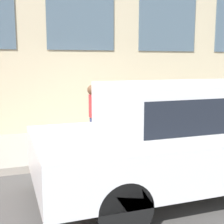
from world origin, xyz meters
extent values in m
plane|color=#514F4C|center=(0.00, 0.00, 0.00)|extent=(80.00, 80.00, 0.00)
cube|color=#A8A093|center=(1.33, 0.00, 0.07)|extent=(2.66, 60.00, 0.14)
cube|color=#4C6070|center=(2.64, -2.52, 3.12)|extent=(0.03, 1.78, 1.73)
cube|color=#4C6070|center=(2.64, 0.00, 3.12)|extent=(0.03, 1.78, 1.73)
cylinder|color=gold|center=(0.48, -0.54, 0.16)|extent=(0.31, 0.31, 0.04)
cylinder|color=gold|center=(0.48, -0.54, 0.42)|extent=(0.23, 0.23, 0.56)
sphere|color=#A4891E|center=(0.48, -0.54, 0.70)|extent=(0.24, 0.24, 0.24)
cylinder|color=black|center=(0.48, -0.54, 0.78)|extent=(0.08, 0.08, 0.10)
cylinder|color=gold|center=(0.48, -0.70, 0.49)|extent=(0.09, 0.10, 0.09)
cylinder|color=gold|center=(0.48, -0.37, 0.49)|extent=(0.09, 0.10, 0.09)
cylinder|color=navy|center=(0.80, 0.21, 0.46)|extent=(0.09, 0.09, 0.64)
cylinder|color=navy|center=(0.93, 0.21, 0.46)|extent=(0.09, 0.09, 0.64)
cube|color=red|center=(0.87, 0.21, 1.02)|extent=(0.17, 0.12, 0.48)
cylinder|color=red|center=(0.74, 0.21, 1.03)|extent=(0.07, 0.07, 0.46)
cylinder|color=red|center=(0.99, 0.21, 1.03)|extent=(0.07, 0.07, 0.46)
sphere|color=brown|center=(0.87, 0.21, 1.37)|extent=(0.21, 0.21, 0.21)
cylinder|color=black|center=(-2.39, 0.76, 0.33)|extent=(0.24, 0.66, 0.66)
cylinder|color=black|center=(-0.67, 0.76, 0.33)|extent=(0.24, 0.66, 0.66)
cube|color=white|center=(-1.53, -0.71, 0.65)|extent=(1.96, 4.74, 0.63)
cube|color=white|center=(-1.53, -0.83, 1.30)|extent=(1.73, 2.94, 0.68)
cube|color=#1E232D|center=(-1.53, -0.83, 1.30)|extent=(1.74, 2.71, 0.44)
camera|label=1|loc=(-5.46, 1.97, 1.96)|focal=50.00mm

